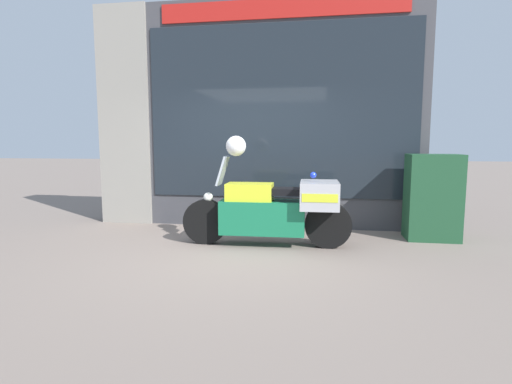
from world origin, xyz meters
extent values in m
plane|color=gray|center=(0.00, 0.00, 0.00)|extent=(60.00, 60.00, 0.00)
cube|color=#424247|center=(0.00, 2.00, 1.98)|extent=(5.83, 0.40, 3.95)
cube|color=gray|center=(-2.43, 2.03, 1.98)|extent=(0.98, 0.55, 3.95)
cube|color=#1E262D|center=(0.45, 1.79, 2.03)|extent=(4.62, 0.02, 2.95)
cube|color=red|center=(0.45, 1.78, 3.72)|extent=(4.16, 0.03, 0.32)
cube|color=slate|center=(0.41, 2.01, 0.28)|extent=(4.40, 0.30, 0.55)
cube|color=silver|center=(0.41, 2.15, 1.15)|extent=(4.40, 0.02, 1.25)
cube|color=beige|center=(0.41, 2.01, 1.77)|extent=(4.40, 0.30, 0.02)
cube|color=navy|center=(-0.96, 2.01, 1.81)|extent=(0.18, 0.04, 0.06)
cube|color=#195623|center=(0.41, 2.01, 1.81)|extent=(0.18, 0.04, 0.06)
cube|color=#C68E19|center=(1.79, 2.01, 1.81)|extent=(0.18, 0.04, 0.06)
cube|color=white|center=(-0.61, 1.94, 0.69)|extent=(0.19, 0.04, 0.27)
cube|color=#2D8E42|center=(1.44, 1.94, 0.69)|extent=(0.19, 0.03, 0.27)
cylinder|color=black|center=(-0.52, 0.50, 0.33)|extent=(0.67, 0.15, 0.66)
cylinder|color=black|center=(1.28, 0.54, 0.33)|extent=(0.67, 0.15, 0.66)
cube|color=#19754C|center=(0.33, 0.52, 0.42)|extent=(1.23, 0.48, 0.48)
cube|color=yellow|center=(0.14, 0.52, 0.78)|extent=(0.68, 0.42, 0.28)
cube|color=black|center=(0.61, 0.53, 0.81)|extent=(0.72, 0.35, 0.10)
cube|color=#B7B7BC|center=(1.14, 0.54, 0.77)|extent=(0.55, 0.72, 0.38)
cube|color=yellow|center=(1.14, 0.54, 0.77)|extent=(0.50, 0.73, 0.11)
cube|color=#B2BCC6|center=(-0.26, 0.51, 1.09)|extent=(0.17, 0.32, 0.43)
sphere|color=white|center=(-0.48, 0.50, 0.70)|extent=(0.14, 0.14, 0.14)
sphere|color=blue|center=(1.06, 0.54, 1.05)|extent=(0.09, 0.09, 0.09)
cube|color=#1E4C2D|center=(2.88, 1.32, 0.66)|extent=(0.78, 0.54, 1.33)
sphere|color=white|center=(-0.06, 0.51, 1.45)|extent=(0.29, 0.29, 0.29)
camera|label=1|loc=(1.14, -5.15, 1.50)|focal=28.00mm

